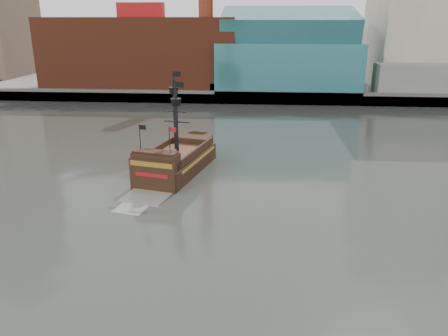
{
  "coord_description": "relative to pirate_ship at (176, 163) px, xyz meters",
  "views": [
    {
      "loc": [
        4.16,
        -27.18,
        16.86
      ],
      "look_at": [
        1.17,
        9.98,
        4.0
      ],
      "focal_mm": 35.0,
      "sensor_mm": 36.0,
      "label": 1
    }
  ],
  "objects": [
    {
      "name": "pirate_ship",
      "position": [
        0.0,
        0.0,
        0.0
      ],
      "size": [
        8.29,
        16.76,
        12.05
      ],
      "rotation": [
        0.0,
        0.0,
        -0.23
      ],
      "color": "black",
      "rests_on": "ground"
    },
    {
      "name": "seawall",
      "position": [
        5.09,
        42.87,
        0.21
      ],
      "size": [
        220.0,
        1.0,
        2.6
      ],
      "primitive_type": "cube",
      "color": "#4C4C49",
      "rests_on": "ground"
    },
    {
      "name": "ground",
      "position": [
        5.09,
        -19.63,
        -1.09
      ],
      "size": [
        400.0,
        400.0,
        0.0
      ],
      "primitive_type": "plane",
      "color": "#2B2E29",
      "rests_on": "ground"
    },
    {
      "name": "promenade_far",
      "position": [
        5.09,
        72.37,
        -0.09
      ],
      "size": [
        220.0,
        60.0,
        2.0
      ],
      "primitive_type": "cube",
      "color": "slate",
      "rests_on": "ground"
    }
  ]
}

